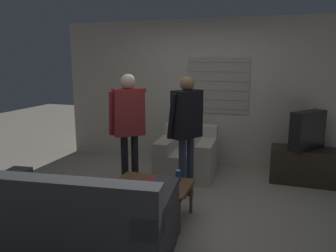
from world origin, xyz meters
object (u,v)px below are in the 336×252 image
Objects in this scene: tv at (307,130)px; spare_remote at (161,183)px; person_left_standing at (129,119)px; book_stack at (150,183)px; soda_can at (178,175)px; person_right_standing at (186,122)px; couch_blue at (71,222)px; armchair_beige at (187,156)px; coffee_table at (152,187)px.

spare_remote is at bearing -5.54° from tv.
person_left_standing is 6.82× the size of book_stack.
tv reaches higher than soda_can.
person_left_standing reaches higher than tv.
couch_blue is at bearing -172.01° from person_right_standing.
person_left_standing is (-0.09, 1.54, 0.74)m from couch_blue.
book_stack is at bearing -124.29° from spare_remote.
armchair_beige is 1.39m from soda_can.
couch_blue is at bearing -106.79° from spare_remote.
couch_blue is 15.00× the size of spare_remote.
couch_blue reaches higher than book_stack.
spare_remote is (-1.69, -1.81, -0.38)m from tv.
coffee_table is 6.70× the size of spare_remote.
armchair_beige is 7.39× the size of soda_can.
person_right_standing is 6.73× the size of book_stack.
person_left_standing is 12.38× the size of spare_remote.
book_stack is at bearing 53.79° from couch_blue.
person_left_standing is at bearing 56.85° from armchair_beige.
book_stack reaches higher than coffee_table.
person_right_standing is at bearing 75.94° from book_stack.
spare_remote is (0.68, -0.58, -0.62)m from person_left_standing.
coffee_table is 3.70× the size of book_stack.
couch_blue is at bearing -122.82° from soda_can.
person_left_standing reaches higher than soda_can.
tv is (1.80, 0.26, 0.51)m from armchair_beige.
person_right_standing reaches higher than couch_blue.
person_left_standing is (-2.37, -1.23, 0.24)m from tv.
tv is 0.37× the size of person_left_standing.
tv reaches higher than book_stack.
coffee_table is 0.35m from soda_can.
couch_blue is 1.00m from book_stack.
person_left_standing is at bearing 154.71° from soda_can.
coffee_table is 0.55× the size of person_right_standing.
spare_remote is (0.59, 0.96, 0.12)m from couch_blue.
couch_blue is at bearing -119.17° from book_stack.
soda_can is (0.05, -0.53, -0.55)m from person_right_standing.
tv reaches higher than couch_blue.
person_left_standing reaches higher than couch_blue.
armchair_beige is at bearing 89.55° from coffee_table.
tv is at bearing 45.23° from coffee_table.
armchair_beige is at bearing 44.00° from person_right_standing.
book_stack is 1.81× the size of spare_remote.
armchair_beige is at bearing 100.62° from soda_can.
tv is 2.68m from person_left_standing.
armchair_beige is 1.12m from person_right_standing.
coffee_table is at bearing -143.30° from soda_can.
armchair_beige is (0.48, 2.50, -0.01)m from couch_blue.
person_right_standing is 13.18× the size of soda_can.
armchair_beige is 1.49× the size of tv.
tv is at bearing 61.76° from spare_remote.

